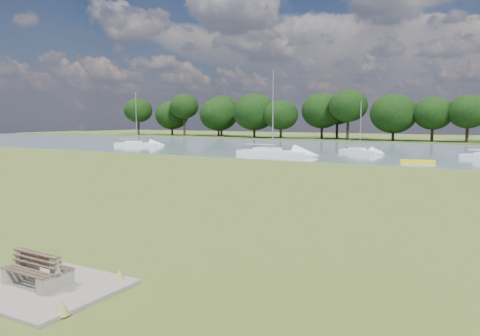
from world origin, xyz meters
The scene contains 10 objects.
ground centered at (0.00, 0.00, 0.00)m, with size 220.00×220.00×0.00m, color olive.
river centered at (0.00, 42.00, 0.00)m, with size 220.00×40.00×0.10m, color slate.
far_bank centered at (0.00, 72.00, 0.00)m, with size 220.00×20.00×0.40m, color #4C6626.
concrete_pad centered at (0.00, -14.00, 0.05)m, with size 4.20×3.20×0.10m, color gray.
bench_pair centered at (0.00, -14.00, 0.47)m, with size 1.72×1.04×0.92m.
kayak centered at (3.11, 25.72, 0.21)m, with size 3.12×0.73×0.31m, color yellow.
tree_line centered at (6.06, 68.00, 6.01)m, with size 152.42×8.35×10.10m.
sailboat_2 centered at (-5.27, 35.62, 0.44)m, with size 5.49×3.26×6.43m.
sailboat_4 centered at (-13.16, 27.13, 0.57)m, with size 8.42×2.78×9.80m.
sailboat_5 centered at (-39.55, 33.41, 0.50)m, with size 6.85×4.48×8.25m.
Camera 1 is at (10.39, -21.61, 4.41)m, focal length 35.00 mm.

